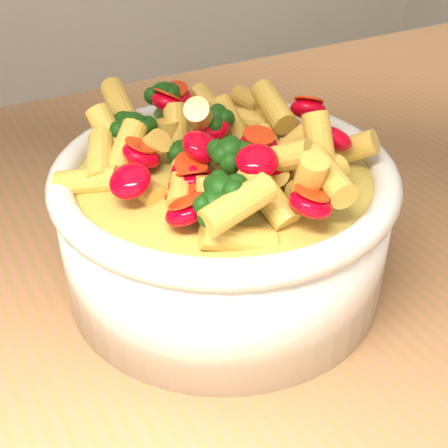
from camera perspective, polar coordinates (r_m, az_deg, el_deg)
name	(u,v)px	position (r m, az deg, el deg)	size (l,w,h in m)	color
table	(317,327)	(0.59, 8.54, -9.30)	(1.20, 0.80, 0.90)	#A46A46
serving_bowl	(224,223)	(0.44, 0.00, 0.13)	(0.24, 0.24, 0.10)	silver
pasta_salad	(224,143)	(0.41, 0.00, 7.43)	(0.19, 0.19, 0.04)	#EBB84A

